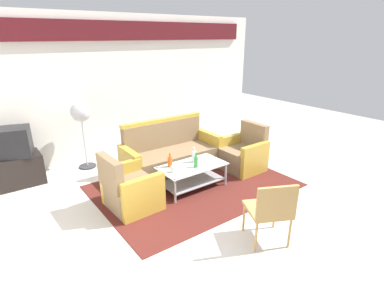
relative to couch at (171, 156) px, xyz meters
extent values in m
plane|color=beige|center=(0.07, -1.45, -0.32)|extent=(14.00, 14.00, 0.00)
cube|color=silver|center=(0.07, 1.61, 1.08)|extent=(6.52, 0.12, 2.80)
cube|color=#4C1419|center=(0.07, 1.52, 2.15)|extent=(5.76, 0.08, 0.36)
cube|color=#511E19|center=(-0.01, -0.73, -0.31)|extent=(3.16, 2.25, 0.01)
cube|color=#7F6647|center=(0.00, -0.05, -0.10)|extent=(1.61, 0.72, 0.42)
cube|color=#7F6647|center=(0.00, 0.27, 0.35)|extent=(1.60, 0.16, 0.48)
cube|color=#B79333|center=(0.84, -0.06, 0.00)|extent=(0.13, 0.70, 0.62)
cube|color=#B79333|center=(-0.84, -0.04, 0.00)|extent=(0.13, 0.70, 0.62)
cube|color=#B79333|center=(0.00, 0.27, 0.62)|extent=(1.64, 0.12, 0.06)
cube|color=#7F6647|center=(-1.14, -0.72, -0.11)|extent=(0.69, 0.63, 0.40)
cube|color=#7F6647|center=(-1.45, -0.73, 0.32)|extent=(0.15, 0.60, 0.45)
cube|color=#B79333|center=(-1.15, -0.39, -0.02)|extent=(0.66, 0.13, 0.58)
cube|color=#B79333|center=(-1.12, -1.05, -0.02)|extent=(0.66, 0.13, 0.58)
cube|color=#7F6647|center=(1.12, -0.70, -0.11)|extent=(0.67, 0.61, 0.40)
cube|color=#7F6647|center=(1.43, -0.69, 0.32)|extent=(0.13, 0.60, 0.45)
cube|color=#B79333|center=(1.13, -1.03, -0.02)|extent=(0.66, 0.11, 0.58)
cube|color=#B79333|center=(1.12, -0.37, -0.02)|extent=(0.66, 0.11, 0.58)
cube|color=silver|center=(-0.08, -0.76, 0.09)|extent=(1.10, 0.60, 0.02)
cube|color=#9E9EA5|center=(-0.08, -0.76, -0.19)|extent=(1.00, 0.52, 0.02)
cylinder|color=#9E9EA5|center=(-0.59, -0.50, -0.11)|extent=(0.04, 0.04, 0.40)
cylinder|color=#9E9EA5|center=(0.43, -0.50, -0.11)|extent=(0.04, 0.04, 0.40)
cylinder|color=#9E9EA5|center=(-0.59, -1.02, -0.11)|extent=(0.04, 0.04, 0.40)
cylinder|color=#9E9EA5|center=(0.43, -1.02, -0.11)|extent=(0.04, 0.04, 0.40)
cylinder|color=silver|center=(0.04, -0.66, 0.19)|extent=(0.08, 0.08, 0.18)
cylinder|color=silver|center=(0.04, -0.66, 0.32)|extent=(0.03, 0.03, 0.08)
cylinder|color=#2D8C38|center=(-0.07, -0.85, 0.18)|extent=(0.06, 0.06, 0.17)
cylinder|color=#2D8C38|center=(-0.07, -0.85, 0.30)|extent=(0.02, 0.02, 0.07)
cylinder|color=#D85919|center=(-0.39, -0.59, 0.18)|extent=(0.08, 0.08, 0.16)
cylinder|color=#D85919|center=(-0.39, -0.59, 0.29)|extent=(0.03, 0.03, 0.07)
cylinder|color=silver|center=(-0.46, -0.80, 0.14)|extent=(0.08, 0.08, 0.10)
cube|color=black|center=(-2.38, 1.10, -0.06)|extent=(0.80, 0.50, 0.52)
cube|color=black|center=(-2.38, 1.10, 0.44)|extent=(0.70, 0.59, 0.48)
cube|color=black|center=(-2.32, 1.31, 0.44)|extent=(0.49, 0.15, 0.36)
cylinder|color=#2D2D33|center=(-1.19, 1.15, -0.30)|extent=(0.32, 0.32, 0.03)
cylinder|color=#B2B2B7|center=(-1.19, 1.15, 0.19)|extent=(0.03, 0.03, 0.95)
sphere|color=#B2B2B7|center=(-1.19, 1.15, 0.77)|extent=(0.36, 0.36, 0.36)
cube|color=#AD844C|center=(-0.16, -2.41, 0.10)|extent=(0.64, 0.64, 0.04)
cube|color=#AD844C|center=(-0.25, -2.60, 0.32)|extent=(0.45, 0.25, 0.40)
cylinder|color=#AD844C|center=(-0.25, -2.12, -0.11)|extent=(0.03, 0.03, 0.42)
cylinder|color=#AD844C|center=(0.12, -2.31, -0.11)|extent=(0.03, 0.03, 0.42)
cylinder|color=#AD844C|center=(-0.44, -2.50, -0.11)|extent=(0.03, 0.03, 0.42)
cylinder|color=#AD844C|center=(-0.06, -2.69, -0.11)|extent=(0.03, 0.03, 0.42)
camera|label=1|loc=(-2.80, -4.45, 2.08)|focal=28.71mm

